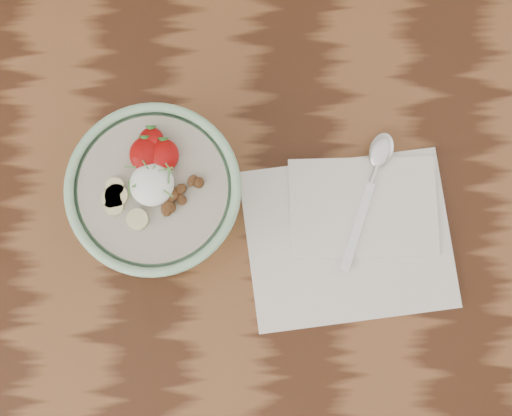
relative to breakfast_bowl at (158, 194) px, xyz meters
The scene contains 4 objects.
table 25.43cm from the breakfast_bowl, 26.05° to the right, with size 160.00×90.00×75.00cm.
breakfast_bowl is the anchor object (origin of this frame).
napkin 25.54cm from the breakfast_bowl, 10.95° to the right, with size 28.19×23.69×1.61cm.
spoon 28.27cm from the breakfast_bowl, ahead, with size 8.39×18.57×0.99cm.
Camera 1 is at (-5.94, -5.98, 167.64)cm, focal length 50.00 mm.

